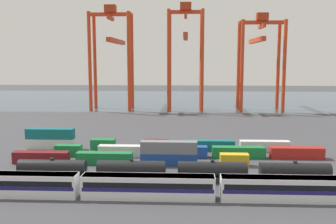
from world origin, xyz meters
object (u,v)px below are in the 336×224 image
object	(u,v)px
shipping_container_4	(234,160)
gantry_crane_central	(186,47)
passenger_train	(148,186)
shipping_container_8	(239,152)
freight_tank_row	(172,171)
gantry_crane_east	(260,51)
shipping_container_2	(169,159)
gantry_crane_west	(113,48)

from	to	relation	value
shipping_container_4	gantry_crane_central	distance (m)	97.55
passenger_train	shipping_container_4	distance (m)	26.16
passenger_train	shipping_container_8	bearing A→B (deg)	56.18
freight_tank_row	shipping_container_8	distance (m)	23.29
gantry_crane_east	passenger_train	bearing A→B (deg)	-108.68
passenger_train	shipping_container_8	size ratio (longest dim) A/B	5.51
freight_tank_row	shipping_container_2	xyz separation A→B (m)	(-1.04, 11.15, -0.63)
shipping_container_2	gantry_crane_central	size ratio (longest dim) A/B	0.26
freight_tank_row	gantry_crane_east	distance (m)	112.64
shipping_container_4	gantry_crane_west	distance (m)	106.78
freight_tank_row	gantry_crane_central	xyz separation A→B (m)	(2.13, 104.35, 26.10)
freight_tank_row	gantry_crane_west	size ratio (longest dim) A/B	1.26
shipping_container_2	gantry_crane_central	world-z (taller)	gantry_crane_central
gantry_crane_central	shipping_container_4	bearing A→B (deg)	-83.38
passenger_train	freight_tank_row	distance (m)	9.84
shipping_container_8	gantry_crane_central	bearing A→B (deg)	98.32
freight_tank_row	shipping_container_2	size ratio (longest dim) A/B	4.79
passenger_train	shipping_container_2	world-z (taller)	passenger_train
shipping_container_4	gantry_crane_west	bearing A→B (deg)	114.90
freight_tank_row	shipping_container_4	distance (m)	17.09
shipping_container_4	gantry_crane_east	bearing A→B (deg)	76.74
freight_tank_row	shipping_container_8	size ratio (longest dim) A/B	4.79
shipping_container_4	shipping_container_8	distance (m)	7.10
freight_tank_row	shipping_container_4	bearing A→B (deg)	40.77
shipping_container_4	gantry_crane_central	size ratio (longest dim) A/B	0.13
passenger_train	gantry_crane_central	distance (m)	116.60
gantry_crane_west	gantry_crane_east	world-z (taller)	gantry_crane_west
shipping_container_2	gantry_crane_east	bearing A→B (deg)	68.91
gantry_crane_east	freight_tank_row	bearing A→B (deg)	-108.49
passenger_train	gantry_crane_east	bearing A→B (deg)	71.32
gantry_crane_east	gantry_crane_central	bearing A→B (deg)	-180.00
shipping_container_2	gantry_crane_east	xyz separation A→B (m)	(35.93, 93.20, 24.71)
gantry_crane_west	gantry_crane_central	world-z (taller)	gantry_crane_central
gantry_crane_east	shipping_container_4	bearing A→B (deg)	-103.26
freight_tank_row	shipping_container_4	size ratio (longest dim) A/B	9.60
shipping_container_8	freight_tank_row	bearing A→B (deg)	-129.31
shipping_container_4	shipping_container_2	bearing A→B (deg)	180.00
shipping_container_4	gantry_crane_west	xyz separation A→B (m)	(-43.58, 93.89, 26.19)
gantry_crane_central	gantry_crane_east	xyz separation A→B (m)	(32.77, 0.00, -2.01)
passenger_train	shipping_container_4	size ratio (longest dim) A/B	11.05
freight_tank_row	shipping_container_2	distance (m)	11.22
shipping_container_2	gantry_crane_west	size ratio (longest dim) A/B	0.26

